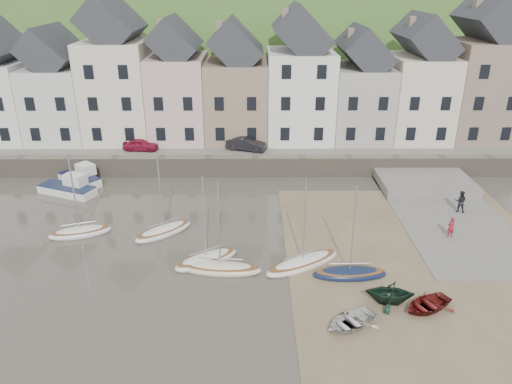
{
  "coord_description": "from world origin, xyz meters",
  "views": [
    {
      "loc": [
        -0.15,
        -26.14,
        17.02
      ],
      "look_at": [
        0.0,
        6.0,
        3.0
      ],
      "focal_mm": 34.32,
      "sensor_mm": 36.0,
      "label": 1
    }
  ],
  "objects_px": {
    "rowboat_green": "(390,292)",
    "sailboat_0": "(80,232)",
    "car_left": "(141,145)",
    "car_right": "(246,144)",
    "person_red": "(451,227)",
    "person_dark": "(460,201)",
    "rowboat_red": "(427,304)",
    "rowboat_white": "(350,321)"
  },
  "relations": [
    {
      "from": "rowboat_green",
      "to": "sailboat_0",
      "type": "bearing_deg",
      "value": -105.03
    },
    {
      "from": "car_left",
      "to": "car_right",
      "type": "distance_m",
      "value": 10.34
    },
    {
      "from": "person_red",
      "to": "person_dark",
      "type": "height_order",
      "value": "person_dark"
    },
    {
      "from": "sailboat_0",
      "to": "person_red",
      "type": "bearing_deg",
      "value": -1.24
    },
    {
      "from": "sailboat_0",
      "to": "rowboat_red",
      "type": "xyz_separation_m",
      "value": [
        22.22,
        -8.82,
        0.11
      ]
    },
    {
      "from": "car_right",
      "to": "rowboat_green",
      "type": "bearing_deg",
      "value": -141.07
    },
    {
      "from": "rowboat_red",
      "to": "rowboat_white",
      "type": "bearing_deg",
      "value": -100.68
    },
    {
      "from": "person_red",
      "to": "car_right",
      "type": "xyz_separation_m",
      "value": [
        -14.7,
        14.96,
        1.36
      ]
    },
    {
      "from": "person_red",
      "to": "person_dark",
      "type": "distance_m",
      "value": 4.71
    },
    {
      "from": "sailboat_0",
      "to": "car_left",
      "type": "bearing_deg",
      "value": 84.09
    },
    {
      "from": "sailboat_0",
      "to": "person_dark",
      "type": "bearing_deg",
      "value": 7.02
    },
    {
      "from": "person_dark",
      "to": "sailboat_0",
      "type": "bearing_deg",
      "value": 29.44
    },
    {
      "from": "rowboat_red",
      "to": "car_right",
      "type": "bearing_deg",
      "value": 175.65
    },
    {
      "from": "car_right",
      "to": "person_red",
      "type": "bearing_deg",
      "value": -116.99
    },
    {
      "from": "sailboat_0",
      "to": "rowboat_white",
      "type": "distance_m",
      "value": 20.43
    },
    {
      "from": "person_dark",
      "to": "car_right",
      "type": "relative_size",
      "value": 0.45
    },
    {
      "from": "rowboat_white",
      "to": "sailboat_0",
      "type": "bearing_deg",
      "value": -153.18
    },
    {
      "from": "person_red",
      "to": "car_left",
      "type": "bearing_deg",
      "value": -49.0
    },
    {
      "from": "person_dark",
      "to": "car_left",
      "type": "bearing_deg",
      "value": 0.78
    },
    {
      "from": "rowboat_green",
      "to": "car_left",
      "type": "height_order",
      "value": "car_left"
    },
    {
      "from": "rowboat_white",
      "to": "rowboat_red",
      "type": "bearing_deg",
      "value": 74.84
    },
    {
      "from": "rowboat_green",
      "to": "rowboat_red",
      "type": "relative_size",
      "value": 0.91
    },
    {
      "from": "rowboat_white",
      "to": "rowboat_green",
      "type": "height_order",
      "value": "rowboat_green"
    },
    {
      "from": "rowboat_white",
      "to": "car_right",
      "type": "bearing_deg",
      "value": 160.33
    },
    {
      "from": "rowboat_red",
      "to": "car_right",
      "type": "relative_size",
      "value": 0.77
    },
    {
      "from": "rowboat_white",
      "to": "car_right",
      "type": "relative_size",
      "value": 0.78
    },
    {
      "from": "sailboat_0",
      "to": "car_right",
      "type": "xyz_separation_m",
      "value": [
        11.83,
        14.38,
        1.98
      ]
    },
    {
      "from": "rowboat_white",
      "to": "rowboat_red",
      "type": "xyz_separation_m",
      "value": [
        4.57,
        1.47,
        -0.01
      ]
    },
    {
      "from": "rowboat_green",
      "to": "person_dark",
      "type": "distance_m",
      "value": 14.56
    },
    {
      "from": "rowboat_green",
      "to": "car_right",
      "type": "relative_size",
      "value": 0.69
    },
    {
      "from": "car_left",
      "to": "car_right",
      "type": "bearing_deg",
      "value": -85.11
    },
    {
      "from": "person_dark",
      "to": "car_left",
      "type": "distance_m",
      "value": 29.41
    },
    {
      "from": "rowboat_red",
      "to": "car_right",
      "type": "xyz_separation_m",
      "value": [
        -10.39,
        23.2,
        1.88
      ]
    },
    {
      "from": "rowboat_red",
      "to": "person_red",
      "type": "bearing_deg",
      "value": 123.92
    },
    {
      "from": "rowboat_red",
      "to": "car_left",
      "type": "height_order",
      "value": "car_left"
    },
    {
      "from": "person_dark",
      "to": "car_left",
      "type": "height_order",
      "value": "car_left"
    },
    {
      "from": "rowboat_white",
      "to": "car_left",
      "type": "relative_size",
      "value": 0.91
    },
    {
      "from": "rowboat_green",
      "to": "person_red",
      "type": "xyz_separation_m",
      "value": [
        6.28,
        7.65,
        0.11
      ]
    },
    {
      "from": "sailboat_0",
      "to": "rowboat_red",
      "type": "bearing_deg",
      "value": -21.64
    },
    {
      "from": "sailboat_0",
      "to": "car_right",
      "type": "relative_size",
      "value": 1.61
    },
    {
      "from": "car_left",
      "to": "person_red",
      "type": "bearing_deg",
      "value": -115.96
    },
    {
      "from": "rowboat_red",
      "to": "car_left",
      "type": "bearing_deg",
      "value": -166.69
    }
  ]
}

